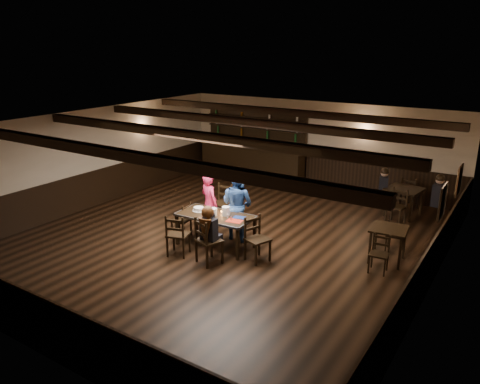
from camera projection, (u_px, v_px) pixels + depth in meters
The scene contains 25 objects.
ground at pixel (227, 239), 10.95m from camera, with size 10.00×10.00×0.00m, color black.
room_shell at pixel (227, 166), 10.44m from camera, with size 9.02×10.02×2.71m.
dining_table at pixel (215, 218), 10.36m from camera, with size 1.74×0.91×0.75m.
chair_near_left at pixel (177, 232), 9.90m from camera, with size 0.54×0.53×0.93m.
chair_near_right at pixel (205, 238), 9.54m from camera, with size 0.59×0.58×1.00m.
chair_end_left at pixel (184, 218), 10.91m from camera, with size 0.42×0.44×0.84m.
chair_end_right at pixel (255, 235), 9.75m from camera, with size 0.55×0.56×0.95m.
chair_far_pushed at pixel (223, 200), 11.89m from camera, with size 0.47×0.45×0.98m.
woman_pink at pixel (209, 204), 11.02m from camera, with size 0.55×0.36×1.51m, color #ED2B4F.
man_blue at pixel (237, 204), 10.76m from camera, with size 0.81×0.63×1.67m, color navy.
seated_person at pixel (208, 226), 9.49m from camera, with size 0.34×0.51×0.82m.
cake at pixel (199, 209), 10.56m from camera, with size 0.28×0.28×0.09m.
plate_stack_a at pixel (213, 212), 10.28m from camera, with size 0.17×0.17×0.16m, color white.
plate_stack_b at pixel (226, 211), 10.27m from camera, with size 0.17×0.17×0.20m, color white.
tea_light at pixel (222, 212), 10.42m from camera, with size 0.06×0.06×0.06m.
salt_shaker at pixel (228, 216), 10.13m from camera, with size 0.04×0.04×0.09m, color silver.
pepper_shaker at pixel (231, 218), 10.04m from camera, with size 0.03×0.03×0.08m, color #A5A8AD.
drink_glass at pixel (229, 212), 10.32m from camera, with size 0.07×0.07×0.11m, color silver.
menu_red at pixel (234, 221), 9.97m from camera, with size 0.34×0.24×0.00m, color #9E2111.
menu_blue at pixel (239, 217), 10.18m from camera, with size 0.26×0.19×0.00m, color navy.
bar_counter at pixel (253, 158), 15.61m from camera, with size 3.88×0.70×2.20m.
back_table_a at pixel (389, 233), 9.64m from camera, with size 0.78×0.78×0.75m.
back_table_b at pixel (404, 192), 12.25m from camera, with size 0.96×0.96×0.75m.
bg_patron_left at pixel (384, 182), 12.45m from camera, with size 0.31×0.41×0.76m.
bg_patron_right at pixel (439, 190), 11.67m from camera, with size 0.27×0.41×0.81m.
Camera 1 is at (5.73, -8.32, 4.36)m, focal length 35.00 mm.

